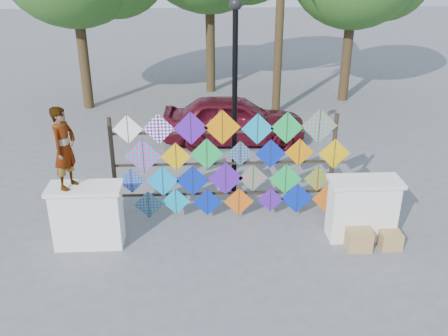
{
  "coord_description": "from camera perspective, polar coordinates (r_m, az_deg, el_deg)",
  "views": [
    {
      "loc": [
        -0.5,
        -8.74,
        5.45
      ],
      "look_at": [
        -0.01,
        0.6,
        1.23
      ],
      "focal_mm": 40.0,
      "sensor_mm": 36.0,
      "label": 1
    }
  ],
  "objects": [
    {
      "name": "sedan",
      "position": [
        14.78,
        1.16,
        5.55
      ],
      "size": [
        4.23,
        1.81,
        1.42
      ],
      "primitive_type": "imported",
      "rotation": [
        0.0,
        0.0,
        1.54
      ],
      "color": "#5B0F1E",
      "rests_on": "ground"
    },
    {
      "name": "ground",
      "position": [
        10.31,
        0.24,
        -7.64
      ],
      "size": [
        80.0,
        80.0,
        0.0
      ],
      "primitive_type": "plane",
      "color": "slate",
      "rests_on": "ground"
    },
    {
      "name": "cardboard_box_far",
      "position": [
        10.36,
        18.45,
        -7.78
      ],
      "size": [
        0.4,
        0.37,
        0.34
      ],
      "primitive_type": "cube",
      "color": "tan",
      "rests_on": "ground"
    },
    {
      "name": "cardboard_box_near",
      "position": [
        10.13,
        15.09,
        -7.83
      ],
      "size": [
        0.47,
        0.42,
        0.42
      ],
      "primitive_type": "cube",
      "color": "tan",
      "rests_on": "ground"
    },
    {
      "name": "kite_rack",
      "position": [
        10.39,
        0.63,
        0.3
      ],
      "size": [
        4.97,
        0.24,
        2.45
      ],
      "color": "black",
      "rests_on": "ground"
    },
    {
      "name": "vendor_woman",
      "position": [
        9.51,
        -17.78,
        2.19
      ],
      "size": [
        0.55,
        0.66,
        1.56
      ],
      "primitive_type": "imported",
      "rotation": [
        0.0,
        0.0,
        1.22
      ],
      "color": "#99999E",
      "rests_on": "parapet_left"
    },
    {
      "name": "parapet_right",
      "position": [
        10.31,
        15.52,
        -4.46
      ],
      "size": [
        1.4,
        0.65,
        1.28
      ],
      "color": "white",
      "rests_on": "ground"
    },
    {
      "name": "parapet_left",
      "position": [
        10.04,
        -15.32,
        -5.25
      ],
      "size": [
        1.4,
        0.65,
        1.28
      ],
      "color": "white",
      "rests_on": "ground"
    },
    {
      "name": "lamppost",
      "position": [
        11.12,
        1.25,
        9.88
      ],
      "size": [
        0.28,
        0.28,
        4.46
      ],
      "color": "black",
      "rests_on": "ground"
    }
  ]
}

